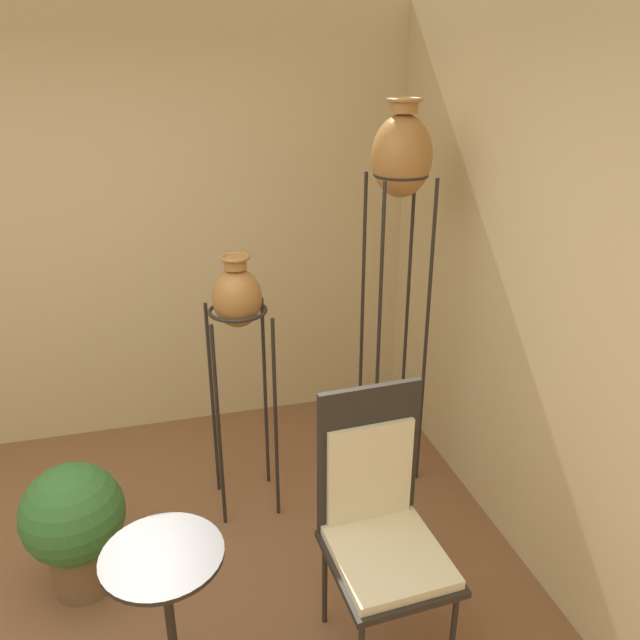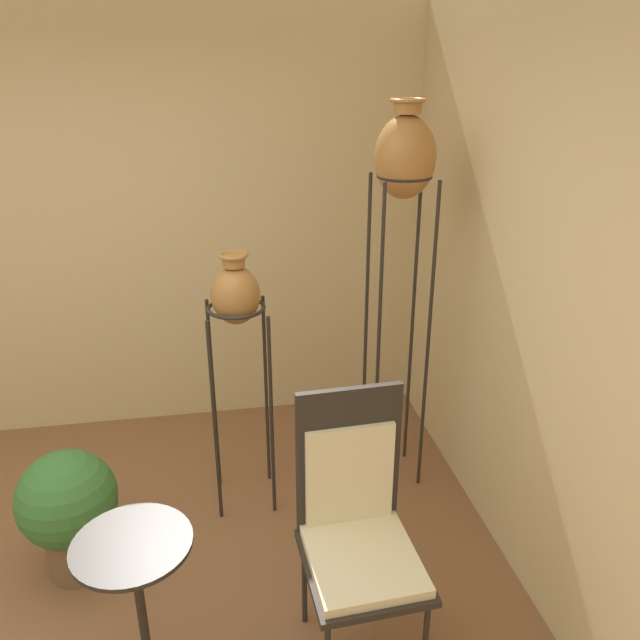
{
  "view_description": "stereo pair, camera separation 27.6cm",
  "coord_description": "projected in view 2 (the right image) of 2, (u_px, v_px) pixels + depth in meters",
  "views": [
    {
      "loc": [
        0.5,
        -1.8,
        2.35
      ],
      "look_at": [
        1.3,
        1.18,
        1.07
      ],
      "focal_mm": 35.0,
      "sensor_mm": 36.0,
      "label": 1
    },
    {
      "loc": [
        0.77,
        -1.86,
        2.35
      ],
      "look_at": [
        1.3,
        1.18,
        1.07
      ],
      "focal_mm": 35.0,
      "sensor_mm": 36.0,
      "label": 2
    }
  ],
  "objects": [
    {
      "name": "wall_back",
      "position": [
        89.0,
        233.0,
        3.92
      ],
      "size": [
        8.27,
        0.06,
        2.7
      ],
      "color": "#D1B784",
      "rests_on": "ground_plane"
    },
    {
      "name": "wall_right",
      "position": [
        604.0,
        353.0,
        2.3
      ],
      "size": [
        0.06,
        8.27,
        2.7
      ],
      "color": "#D1B784",
      "rests_on": "ground_plane"
    },
    {
      "name": "potted_plant",
      "position": [
        69.0,
        507.0,
        2.98
      ],
      "size": [
        0.47,
        0.47,
        0.66
      ],
      "color": "brown",
      "rests_on": "ground_plane"
    },
    {
      "name": "vase_stand_medium",
      "position": [
        236.0,
        304.0,
        3.18
      ],
      "size": [
        0.32,
        0.32,
        1.47
      ],
      "color": "#28231E",
      "rests_on": "ground_plane"
    },
    {
      "name": "side_table",
      "position": [
        138.0,
        588.0,
        2.31
      ],
      "size": [
        0.44,
        0.44,
        0.76
      ],
      "color": "#28231E",
      "rests_on": "ground_plane"
    },
    {
      "name": "chair",
      "position": [
        356.0,
        519.0,
        2.53
      ],
      "size": [
        0.49,
        0.53,
        1.16
      ],
      "rotation": [
        0.0,
        0.0,
        0.05
      ],
      "color": "#28231E",
      "rests_on": "ground_plane"
    },
    {
      "name": "vase_stand_tall",
      "position": [
        405.0,
        168.0,
        3.15
      ],
      "size": [
        0.31,
        0.31,
        2.18
      ],
      "color": "#28231E",
      "rests_on": "ground_plane"
    }
  ]
}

